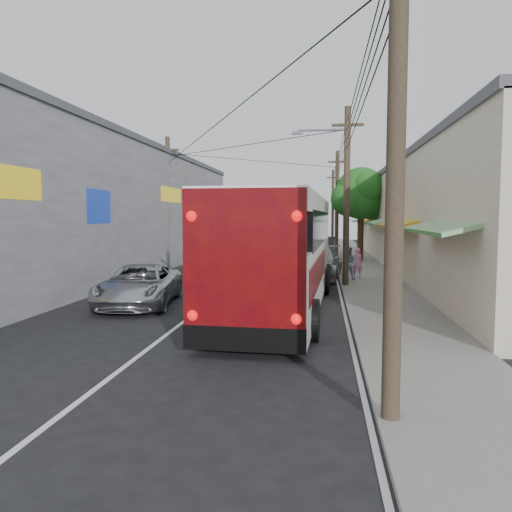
% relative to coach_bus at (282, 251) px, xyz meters
% --- Properties ---
extents(ground, '(120.00, 120.00, 0.00)m').
position_rel_coach_bus_xyz_m(ground, '(-2.76, -7.79, -2.00)').
color(ground, black).
rests_on(ground, ground).
extents(sidewalk, '(3.00, 80.00, 0.12)m').
position_rel_coach_bus_xyz_m(sidewalk, '(3.74, 12.21, -1.94)').
color(sidewalk, slate).
rests_on(sidewalk, ground).
extents(building_right, '(7.09, 40.00, 6.25)m').
position_rel_coach_bus_xyz_m(building_right, '(8.23, 14.21, 1.15)').
color(building_right, beige).
rests_on(building_right, ground).
extents(building_left, '(7.20, 36.00, 7.25)m').
position_rel_coach_bus_xyz_m(building_left, '(-11.26, 10.20, 1.65)').
color(building_left, gray).
rests_on(building_left, ground).
extents(utility_poles, '(11.80, 45.28, 8.00)m').
position_rel_coach_bus_xyz_m(utility_poles, '(0.37, 12.53, 2.13)').
color(utility_poles, '#473828').
rests_on(utility_poles, ground).
extents(street_tree, '(4.40, 4.00, 6.60)m').
position_rel_coach_bus_xyz_m(street_tree, '(4.11, 18.22, 2.68)').
color(street_tree, '#3F2B19').
rests_on(street_tree, ground).
extents(coach_bus, '(3.57, 13.51, 3.86)m').
position_rel_coach_bus_xyz_m(coach_bus, '(0.00, 0.00, 0.00)').
color(coach_bus, white).
rests_on(coach_bus, ground).
extents(jeepney, '(3.05, 5.49, 1.45)m').
position_rel_coach_bus_xyz_m(jeepney, '(-5.11, -0.37, -1.27)').
color(jeepney, '#B4B4BB').
rests_on(jeepney, ground).
extents(parked_suv, '(2.86, 5.84, 1.64)m').
position_rel_coach_bus_xyz_m(parked_suv, '(1.15, 8.31, -1.18)').
color(parked_suv, gray).
rests_on(parked_suv, ground).
extents(parked_car_mid, '(1.94, 4.13, 1.37)m').
position_rel_coach_bus_xyz_m(parked_car_mid, '(1.04, 12.21, -1.32)').
color(parked_car_mid, '#29292E').
rests_on(parked_car_mid, ground).
extents(parked_car_far, '(2.17, 4.79, 1.52)m').
position_rel_coach_bus_xyz_m(parked_car_far, '(1.63, 24.04, -1.24)').
color(parked_car_far, black).
rests_on(parked_car_far, ground).
extents(pedestrian_near, '(0.57, 0.39, 1.51)m').
position_rel_coach_bus_xyz_m(pedestrian_near, '(3.14, 8.07, -1.12)').
color(pedestrian_near, pink).
rests_on(pedestrian_near, sidewalk).
extents(pedestrian_far, '(0.88, 0.75, 1.60)m').
position_rel_coach_bus_xyz_m(pedestrian_far, '(2.64, 7.10, -1.08)').
color(pedestrian_far, '#85A4C2').
rests_on(pedestrian_far, sidewalk).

